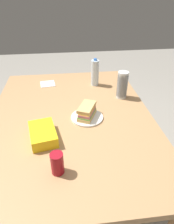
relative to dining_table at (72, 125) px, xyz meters
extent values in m
plane|color=gray|center=(0.00, 0.00, -0.68)|extent=(8.00, 8.00, 0.00)
cube|color=tan|center=(0.00, 0.00, 0.06)|extent=(1.57, 1.16, 0.04)
cylinder|color=#977049|center=(0.71, -0.50, -0.32)|extent=(0.07, 0.07, 0.72)
cylinder|color=#977049|center=(0.71, 0.50, -0.32)|extent=(0.07, 0.07, 0.72)
cylinder|color=white|center=(-0.04, -0.11, 0.09)|extent=(0.23, 0.23, 0.01)
cube|color=#DBB26B|center=(-0.04, -0.11, 0.11)|extent=(0.19, 0.15, 0.02)
cube|color=#599E3F|center=(-0.04, -0.11, 0.12)|extent=(0.18, 0.15, 0.01)
cube|color=#C6727A|center=(-0.04, -0.11, 0.14)|extent=(0.18, 0.14, 0.02)
cube|color=yellow|center=(-0.04, -0.11, 0.15)|extent=(0.17, 0.14, 0.01)
cube|color=#DBB26B|center=(-0.03, -0.11, 0.16)|extent=(0.19, 0.15, 0.02)
cylinder|color=maroon|center=(-0.50, 0.09, 0.14)|extent=(0.07, 0.07, 0.12)
cube|color=yellow|center=(-0.23, 0.18, 0.12)|extent=(0.26, 0.19, 0.07)
cylinder|color=silver|center=(0.48, -0.25, 0.20)|extent=(0.07, 0.07, 0.23)
cylinder|color=blue|center=(0.48, -0.25, 0.32)|extent=(0.03, 0.03, 0.02)
cylinder|color=silver|center=(0.22, -0.43, 0.13)|extent=(0.08, 0.08, 0.09)
cylinder|color=silver|center=(0.22, -0.43, 0.15)|extent=(0.08, 0.08, 0.09)
cylinder|color=silver|center=(0.22, -0.43, 0.17)|extent=(0.08, 0.08, 0.09)
cylinder|color=silver|center=(0.22, -0.43, 0.18)|extent=(0.08, 0.08, 0.09)
cylinder|color=silver|center=(0.22, -0.43, 0.20)|extent=(0.08, 0.08, 0.09)
cylinder|color=silver|center=(0.22, -0.43, 0.22)|extent=(0.08, 0.08, 0.09)
cylinder|color=silver|center=(0.22, -0.43, 0.24)|extent=(0.08, 0.08, 0.09)
cylinder|color=silver|center=(0.22, -0.43, 0.26)|extent=(0.08, 0.08, 0.09)
cube|color=white|center=(0.55, 0.19, 0.08)|extent=(0.15, 0.15, 0.01)
camera|label=1|loc=(-1.21, 0.03, 0.91)|focal=32.56mm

